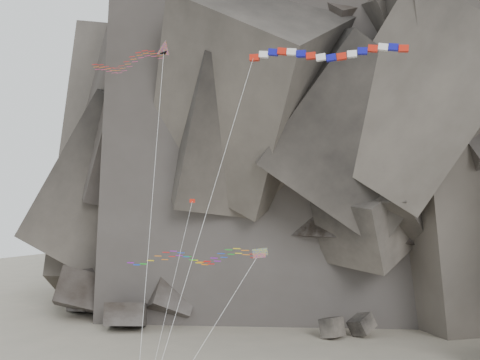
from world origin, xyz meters
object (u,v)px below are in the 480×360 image
at_px(delta_kite, 124,63).
at_px(pennant_kite, 178,260).
at_px(banner_kite, 326,54).
at_px(parafoil_kite, 188,257).

xyz_separation_m(delta_kite, pennant_kite, (9.01, -4.98, -17.62)).
bearing_deg(delta_kite, banner_kite, 25.49).
relative_size(parafoil_kite, pennant_kite, 0.78).
bearing_deg(pennant_kite, parafoil_kite, 83.50).
xyz_separation_m(banner_kite, parafoil_kite, (-9.50, -7.22, -17.25)).
height_order(banner_kite, parafoil_kite, banner_kite).
bearing_deg(delta_kite, parafoil_kite, -6.89).
bearing_deg(pennant_kite, banner_kite, 34.83).
bearing_deg(parafoil_kite, banner_kite, 13.97).
relative_size(delta_kite, parafoil_kite, 2.32).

